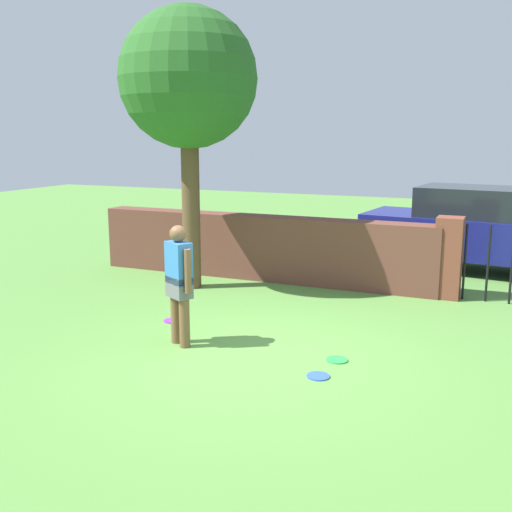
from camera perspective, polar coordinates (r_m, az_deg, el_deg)
The scene contains 8 objects.
ground_plane at distance 7.78m, azimuth -0.47°, elevation -9.38°, with size 40.00×40.00×0.00m, color #568C3D.
brick_wall at distance 11.60m, azimuth 0.45°, elevation 0.83°, with size 6.76×0.50×1.24m, color brown.
tree at distance 10.83m, azimuth -6.46°, elevation 16.19°, with size 2.42×2.42×4.92m.
person at distance 7.94m, azimuth -7.32°, elevation -2.24°, with size 0.48×0.37×1.62m.
car at distance 13.07m, azimuth 19.60°, elevation 2.45°, with size 4.37×2.31×1.72m.
frisbee_purple at distance 9.19m, azimuth -7.92°, elevation -6.09°, with size 0.27×0.27×0.02m, color purple.
frisbee_blue at distance 7.16m, azimuth 5.93°, elevation -11.28°, with size 0.27×0.27×0.02m, color blue.
frisbee_green at distance 7.66m, azimuth 7.70°, elevation -9.75°, with size 0.27×0.27×0.02m, color green.
Camera 1 is at (2.94, -6.64, 2.78)m, focal length 42.10 mm.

